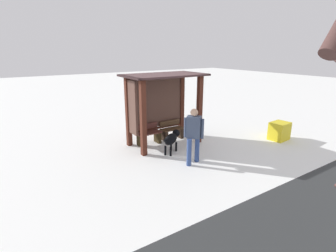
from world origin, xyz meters
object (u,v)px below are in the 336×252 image
Objects in this scene: person_walking at (194,132)px; dog at (172,139)px; bench_left_inside at (149,136)px; bench_center_inside at (172,131)px; bus_shelter at (159,97)px; grit_bin at (279,131)px.

person_walking is 1.19m from dog.
bench_center_inside is (1.01, 0.00, -0.01)m from bench_left_inside.
bus_shelter is 3.04× the size of bench_left_inside.
bus_shelter reaches higher than person_walking.
bus_shelter is 1.65× the size of person_walking.
bench_center_inside is at bearing 0.08° from bench_left_inside.
bus_shelter is 4.72m from grit_bin.
person_walking is (-0.72, -2.19, 0.67)m from bench_center_inside.
bus_shelter is at bearing -173.74° from bench_center_inside.
bench_center_inside is (0.61, 0.07, -1.37)m from bus_shelter.
person_walking is 1.70× the size of dog.
bench_left_inside is 0.54× the size of person_walking.
bus_shelter is 2.23m from person_walking.
grit_bin is (4.11, -1.16, -0.14)m from dog.
bus_shelter reaches higher than bench_left_inside.
dog is (0.25, -1.11, 0.16)m from bench_left_inside.
bus_shelter reaches higher than dog.
person_walking is at bearing 178.82° from grit_bin.
bus_shelter is at bearing -9.28° from bench_left_inside.
grit_bin is at bearing -1.18° from person_walking.
bench_left_inside is at bearing -179.92° from bench_center_inside.
grit_bin is at bearing -34.15° from bench_center_inside.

